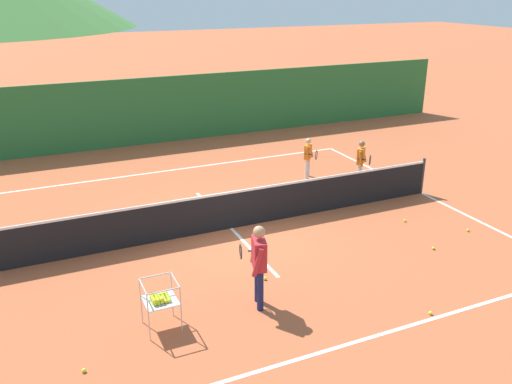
{
  "coord_description": "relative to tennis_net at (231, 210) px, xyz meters",
  "views": [
    {
      "loc": [
        -4.42,
        -11.33,
        5.62
      ],
      "look_at": [
        0.46,
        -0.48,
        1.06
      ],
      "focal_mm": 38.03,
      "sensor_mm": 36.0,
      "label": 1
    }
  ],
  "objects": [
    {
      "name": "windscreen_fence",
      "position": [
        0.0,
        8.36,
        0.74
      ],
      "size": [
        25.98,
        0.08,
        2.47
      ],
      "primitive_type": "cube",
      "color": "#286B33",
      "rests_on": "ground"
    },
    {
      "name": "line_baseline_near",
      "position": [
        0.0,
        -5.09,
        -0.5
      ],
      "size": [
        11.81,
        0.08,
        0.01
      ],
      "primitive_type": "cube",
      "color": "white",
      "rests_on": "ground"
    },
    {
      "name": "tennis_ball_8",
      "position": [
        4.16,
        -1.44,
        -0.47
      ],
      "size": [
        0.07,
        0.07,
        0.07
      ],
      "primitive_type": "sphere",
      "color": "yellow",
      "rests_on": "ground"
    },
    {
      "name": "instructor",
      "position": [
        -0.8,
        -3.39,
        0.48
      ],
      "size": [
        0.44,
        0.81,
        1.63
      ],
      "color": "#191E4C",
      "rests_on": "ground"
    },
    {
      "name": "tennis_ball_0",
      "position": [
        -4.05,
        -4.0,
        -0.47
      ],
      "size": [
        0.07,
        0.07,
        0.07
      ],
      "primitive_type": "sphere",
      "color": "yellow",
      "rests_on": "ground"
    },
    {
      "name": "tennis_ball_5",
      "position": [
        5.2,
        -2.53,
        -0.47
      ],
      "size": [
        0.07,
        0.07,
        0.07
      ],
      "primitive_type": "sphere",
      "color": "yellow",
      "rests_on": "ground"
    },
    {
      "name": "ground_plane",
      "position": [
        0.0,
        0.0,
        -0.5
      ],
      "size": [
        120.0,
        120.0,
        0.0
      ],
      "primitive_type": "plane",
      "color": "#B25633"
    },
    {
      "name": "student_0",
      "position": [
        3.58,
        2.54,
        0.25
      ],
      "size": [
        0.45,
        0.68,
        1.25
      ],
      "color": "silver",
      "rests_on": "ground"
    },
    {
      "name": "line_sideline_east",
      "position": [
        5.9,
        0.0,
        -0.5
      ],
      "size": [
        0.08,
        10.04,
        0.01
      ],
      "primitive_type": "cube",
      "color": "white",
      "rests_on": "ground"
    },
    {
      "name": "tennis_ball_3",
      "position": [
        1.93,
        -4.96,
        -0.47
      ],
      "size": [
        0.07,
        0.07,
        0.07
      ],
      "primitive_type": "sphere",
      "color": "yellow",
      "rests_on": "ground"
    },
    {
      "name": "student_1",
      "position": [
        4.68,
        1.33,
        0.32
      ],
      "size": [
        0.5,
        0.71,
        1.36
      ],
      "color": "silver",
      "rests_on": "ground"
    },
    {
      "name": "tennis_ball_6",
      "position": [
        -0.3,
        -2.6,
        -0.47
      ],
      "size": [
        0.07,
        0.07,
        0.07
      ],
      "primitive_type": "sphere",
      "color": "yellow",
      "rests_on": "ground"
    },
    {
      "name": "line_baseline_far",
      "position": [
        0.0,
        4.95,
        -0.5
      ],
      "size": [
        11.81,
        0.08,
        0.01
      ],
      "primitive_type": "cube",
      "color": "white",
      "rests_on": "ground"
    },
    {
      "name": "tennis_ball_7",
      "position": [
        3.76,
        -2.95,
        -0.47
      ],
      "size": [
        0.07,
        0.07,
        0.07
      ],
      "primitive_type": "sphere",
      "color": "yellow",
      "rests_on": "ground"
    },
    {
      "name": "tennis_net",
      "position": [
        0.0,
        0.0,
        0.0
      ],
      "size": [
        11.84,
        0.08,
        1.05
      ],
      "color": "#333338",
      "rests_on": "ground"
    },
    {
      "name": "line_service_center",
      "position": [
        0.0,
        0.0,
        -0.5
      ],
      "size": [
        0.08,
        5.27,
        0.01
      ],
      "primitive_type": "cube",
      "color": "white",
      "rests_on": "ground"
    },
    {
      "name": "ball_cart",
      "position": [
        -2.65,
        -3.35,
        0.09
      ],
      "size": [
        0.58,
        0.58,
        0.9
      ],
      "color": "#B7B7BC",
      "rests_on": "ground"
    }
  ]
}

